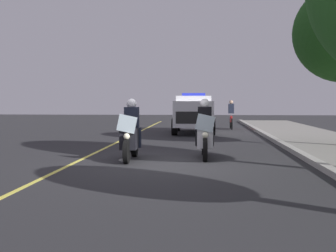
# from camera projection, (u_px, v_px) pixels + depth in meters

# --- Properties ---
(ground_plane) EXTENTS (80.00, 80.00, 0.00)m
(ground_plane) POSITION_uv_depth(u_px,v_px,m) (163.00, 164.00, 11.66)
(ground_plane) COLOR #28282B
(curb_strip) EXTENTS (48.00, 0.24, 0.15)m
(curb_strip) POSITION_uv_depth(u_px,v_px,m) (316.00, 162.00, 11.33)
(curb_strip) COLOR #9E9B93
(curb_strip) RESTS_ON ground
(lane_stripe_center) EXTENTS (48.00, 0.12, 0.01)m
(lane_stripe_center) POSITION_uv_depth(u_px,v_px,m) (75.00, 162.00, 11.85)
(lane_stripe_center) COLOR #E0D14C
(lane_stripe_center) RESTS_ON ground
(police_motorcycle_lead_left) EXTENTS (2.14, 0.57, 1.72)m
(police_motorcycle_lead_left) POSITION_uv_depth(u_px,v_px,m) (131.00, 135.00, 12.34)
(police_motorcycle_lead_left) COLOR black
(police_motorcycle_lead_left) RESTS_ON ground
(police_motorcycle_lead_right) EXTENTS (2.14, 0.57, 1.72)m
(police_motorcycle_lead_right) POSITION_uv_depth(u_px,v_px,m) (205.00, 134.00, 12.78)
(police_motorcycle_lead_right) COLOR black
(police_motorcycle_lead_right) RESTS_ON ground
(police_suv) EXTENTS (4.94, 2.15, 2.05)m
(police_suv) POSITION_uv_depth(u_px,v_px,m) (194.00, 112.00, 22.72)
(police_suv) COLOR silver
(police_suv) RESTS_ON ground
(cyclist_background) EXTENTS (1.76, 0.32, 1.69)m
(cyclist_background) POSITION_uv_depth(u_px,v_px,m) (231.00, 115.00, 25.66)
(cyclist_background) COLOR black
(cyclist_background) RESTS_ON ground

